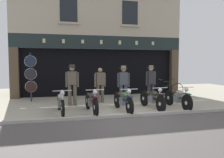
{
  "coord_description": "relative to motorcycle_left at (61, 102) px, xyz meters",
  "views": [
    {
      "loc": [
        -2.29,
        -6.87,
        1.79
      ],
      "look_at": [
        0.04,
        2.71,
        1.09
      ],
      "focal_mm": 35.31,
      "sensor_mm": 36.0,
      "label": 1
    }
  ],
  "objects": [
    {
      "name": "assistant_far_right",
      "position": [
        4.16,
        1.65,
        0.52
      ],
      "size": [
        0.55,
        0.34,
        1.7
      ],
      "rotation": [
        0.0,
        0.0,
        3.38
      ],
      "color": "#2D2D33",
      "rests_on": "ground"
    },
    {
      "name": "motorcycle_right",
      "position": [
        4.55,
        -0.11,
        0.0
      ],
      "size": [
        0.62,
        1.96,
        0.92
      ],
      "rotation": [
        0.0,
        0.0,
        3.16
      ],
      "color": "black",
      "rests_on": "ground"
    },
    {
      "name": "shop_facade",
      "position": [
        2.23,
        5.96,
        1.25
      ],
      "size": [
        9.7,
        4.42,
        6.06
      ],
      "color": "black",
      "rests_on": "ground"
    },
    {
      "name": "tyre_sign_pole",
      "position": [
        -1.32,
        2.9,
        0.86
      ],
      "size": [
        0.54,
        0.07,
        2.29
      ],
      "color": "#232328",
      "rests_on": "ground"
    },
    {
      "name": "leaning_bicycle",
      "position": [
        5.9,
        3.18,
        -0.04
      ],
      "size": [
        1.74,
        0.5,
        0.95
      ],
      "rotation": [
        0.0,
        0.0,
        1.46
      ],
      "color": "black",
      "rests_on": "ground"
    },
    {
      "name": "motorcycle_center_left",
      "position": [
        1.08,
        -0.12,
        0.01
      ],
      "size": [
        0.62,
        2.05,
        0.93
      ],
      "rotation": [
        0.0,
        0.0,
        3.2
      ],
      "color": "black",
      "rests_on": "ground"
    },
    {
      "name": "ground",
      "position": [
        2.23,
        -2.05,
        -0.46
      ],
      "size": [
        21.4,
        22.0,
        0.18
      ],
      "color": "#A49D88"
    },
    {
      "name": "advert_board_near",
      "position": [
        3.9,
        4.34,
        1.44
      ],
      "size": [
        0.81,
        0.03,
        0.91
      ],
      "color": "silver"
    },
    {
      "name": "salesman_left",
      "position": [
        0.5,
        1.52,
        0.56
      ],
      "size": [
        0.55,
        0.36,
        1.74
      ],
      "rotation": [
        0.0,
        0.0,
        2.98
      ],
      "color": "brown",
      "rests_on": "ground"
    },
    {
      "name": "shopkeeper_center",
      "position": [
        1.76,
        1.85,
        0.45
      ],
      "size": [
        0.55,
        0.3,
        1.59
      ],
      "rotation": [
        0.0,
        0.0,
        3.36
      ],
      "color": "brown",
      "rests_on": "ground"
    },
    {
      "name": "motorcycle_center",
      "position": [
        2.26,
        -0.15,
        0.0
      ],
      "size": [
        0.62,
        2.05,
        0.92
      ],
      "rotation": [
        0.0,
        0.0,
        3.19
      ],
      "color": "black",
      "rests_on": "ground"
    },
    {
      "name": "motorcycle_center_right",
      "position": [
        3.49,
        -0.01,
        0.0
      ],
      "size": [
        0.62,
        1.99,
        0.91
      ],
      "rotation": [
        0.0,
        0.0,
        3.22
      ],
      "color": "black",
      "rests_on": "ground"
    },
    {
      "name": "motorcycle_left",
      "position": [
        0.0,
        0.0,
        0.0
      ],
      "size": [
        0.62,
        2.01,
        0.92
      ],
      "rotation": [
        0.0,
        0.0,
        3.22
      ],
      "color": "black",
      "rests_on": "ground"
    },
    {
      "name": "salesman_right",
      "position": [
        2.82,
        1.67,
        0.53
      ],
      "size": [
        0.55,
        0.37,
        1.69
      ],
      "rotation": [
        0.0,
        0.0,
        2.96
      ],
      "color": "#3D424C",
      "rests_on": "ground"
    }
  ]
}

